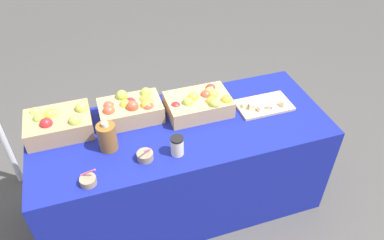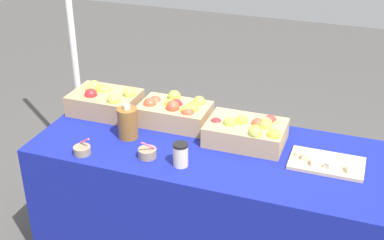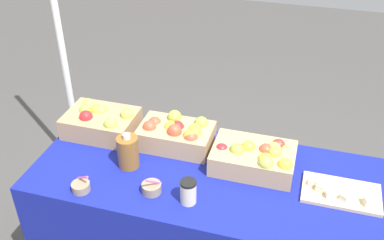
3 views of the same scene
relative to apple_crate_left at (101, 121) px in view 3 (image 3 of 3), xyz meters
name	(u,v)px [view 3 (image 3 of 3)]	position (x,y,z in m)	size (l,w,h in m)	color
table	(216,227)	(0.73, -0.19, -0.44)	(1.90, 0.76, 0.74)	navy
apple_crate_left	(101,121)	(0.00, 0.00, 0.00)	(0.39, 0.28, 0.17)	tan
apple_crate_middle	(177,134)	(0.45, 0.00, 0.00)	(0.39, 0.25, 0.17)	tan
apple_crate_right	(256,157)	(0.90, -0.07, 0.00)	(0.42, 0.28, 0.15)	tan
cutting_board_front	(340,193)	(1.32, -0.16, -0.06)	(0.37, 0.22, 0.06)	#D1B284
sample_bowl_near	(152,188)	(0.45, -0.40, -0.05)	(0.09, 0.10, 0.11)	gray
sample_bowl_mid	(81,187)	(0.12, -0.48, -0.05)	(0.10, 0.09, 0.10)	gray
cider_jug	(128,152)	(0.27, -0.24, 0.02)	(0.11, 0.11, 0.20)	brown
coffee_cup	(188,192)	(0.64, -0.41, -0.01)	(0.08, 0.08, 0.12)	beige
tent_pole	(59,31)	(-0.45, 0.42, 0.33)	(0.04, 0.04, 2.28)	white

